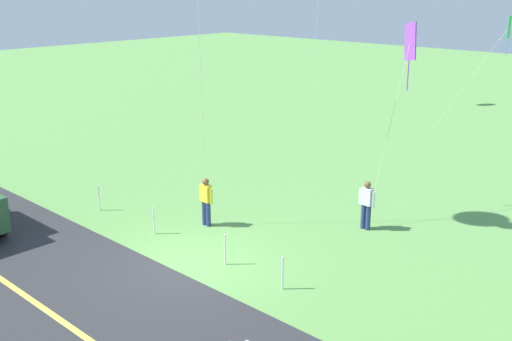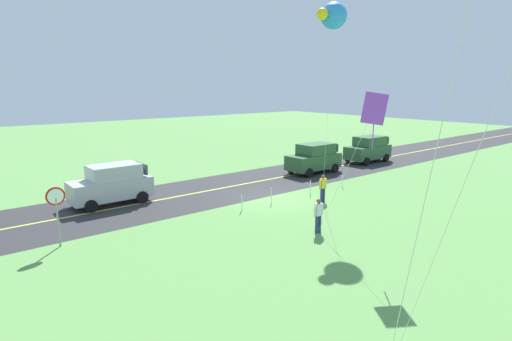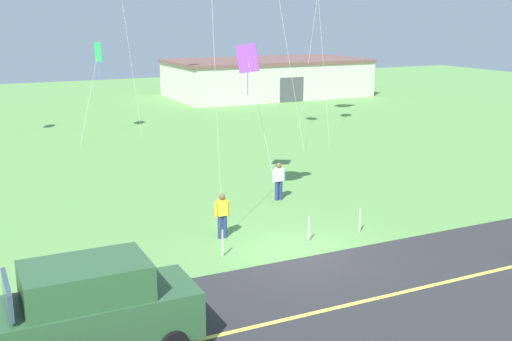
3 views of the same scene
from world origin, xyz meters
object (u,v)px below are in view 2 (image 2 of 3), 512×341
at_px(person_adult_near, 318,214).
at_px(kite_red_low, 374,111).
at_px(car_parked_west_near, 314,158).
at_px(person_adult_companion, 323,187).
at_px(stop_sign, 56,205).
at_px(car_suv_foreground, 112,184).
at_px(kite_blue_mid, 333,16).
at_px(car_parked_west_far, 368,149).

height_order(person_adult_near, kite_red_low, kite_red_low).
bearing_deg(car_parked_west_near, person_adult_companion, 46.57).
height_order(stop_sign, person_adult_near, stop_sign).
distance_m(car_suv_foreground, kite_blue_mid, 15.25).
bearing_deg(car_parked_west_far, kite_blue_mid, 26.28).
xyz_separation_m(person_adult_near, kite_blue_mid, (-4.17, -3.18, 9.37)).
height_order(person_adult_companion, kite_red_low, kite_red_low).
xyz_separation_m(car_parked_west_far, person_adult_companion, (12.63, 6.04, -0.29)).
bearing_deg(person_adult_companion, car_parked_west_far, -47.34).
bearing_deg(person_adult_near, kite_blue_mid, 71.99).
relative_size(car_parked_west_far, car_parked_west_near, 1.00).
bearing_deg(car_parked_west_far, car_parked_west_near, 1.16).
bearing_deg(person_adult_near, car_parked_west_far, 63.95).
distance_m(kite_red_low, kite_blue_mid, 8.27).
distance_m(car_suv_foreground, person_adult_near, 11.97).
xyz_separation_m(car_parked_west_near, stop_sign, (19.15, 3.49, 0.65)).
bearing_deg(person_adult_near, stop_sign, -175.88).
relative_size(car_suv_foreground, person_adult_near, 2.75).
height_order(kite_red_low, kite_blue_mid, kite_blue_mid).
bearing_deg(kite_blue_mid, kite_red_low, 55.21).
bearing_deg(kite_blue_mid, car_parked_west_far, -153.72).
distance_m(car_parked_west_near, kite_red_low, 15.53).
bearing_deg(person_adult_companion, car_parked_west_near, -26.32).
bearing_deg(kite_red_low, person_adult_companion, -122.80).
height_order(car_parked_west_far, kite_red_low, kite_red_low).
bearing_deg(kite_red_low, car_suv_foreground, -65.80).
xyz_separation_m(stop_sign, person_adult_near, (-9.62, 5.67, -0.94)).
bearing_deg(person_adult_companion, stop_sign, 97.05).
height_order(car_parked_west_far, car_parked_west_near, same).
bearing_deg(person_adult_companion, person_adult_near, 146.77).
relative_size(car_parked_west_near, kite_blue_mid, 0.40).
xyz_separation_m(stop_sign, kite_red_low, (-9.87, 8.13, 3.83)).
height_order(car_parked_west_near, kite_blue_mid, kite_blue_mid).
relative_size(car_parked_west_near, person_adult_companion, 2.75).
relative_size(car_suv_foreground, person_adult_companion, 2.75).
bearing_deg(person_adult_companion, kite_red_low, 164.31).
bearing_deg(car_parked_west_far, person_adult_companion, 25.55).
distance_m(stop_sign, kite_red_low, 13.35).
xyz_separation_m(car_parked_west_far, car_parked_west_near, (7.05, 0.14, 0.00)).
bearing_deg(car_parked_west_far, stop_sign, 7.90).
bearing_deg(kite_blue_mid, person_adult_companion, -20.14).
bearing_deg(car_parked_west_near, stop_sign, 10.34).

